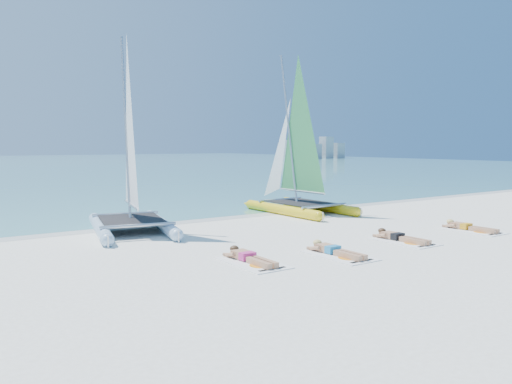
{
  "coord_description": "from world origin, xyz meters",
  "views": [
    {
      "loc": [
        -8.91,
        -10.58,
        2.73
      ],
      "look_at": [
        -0.9,
        1.2,
        1.36
      ],
      "focal_mm": 35.0,
      "sensor_mm": 36.0,
      "label": 1
    }
  ],
  "objects_px": {
    "towel_d": "(473,231)",
    "towel_b": "(339,256)",
    "towel_a": "(253,263)",
    "catamaran_blue": "(130,170)",
    "sunbather_b": "(334,250)",
    "sunbather_c": "(399,237)",
    "towel_c": "(404,241)",
    "sunbather_d": "(467,227)",
    "catamaran_yellow": "(293,160)",
    "sunbather_a": "(248,257)"
  },
  "relations": [
    {
      "from": "towel_d",
      "to": "towel_b",
      "type": "bearing_deg",
      "value": -178.0
    },
    {
      "from": "towel_a",
      "to": "catamaran_blue",
      "type": "bearing_deg",
      "value": 98.15
    },
    {
      "from": "sunbather_b",
      "to": "sunbather_c",
      "type": "relative_size",
      "value": 1.0
    },
    {
      "from": "towel_c",
      "to": "catamaran_blue",
      "type": "bearing_deg",
      "value": 133.84
    },
    {
      "from": "towel_b",
      "to": "towel_c",
      "type": "height_order",
      "value": "same"
    },
    {
      "from": "catamaran_blue",
      "to": "towel_b",
      "type": "relative_size",
      "value": 3.48
    },
    {
      "from": "towel_b",
      "to": "towel_d",
      "type": "bearing_deg",
      "value": 2.0
    },
    {
      "from": "catamaran_blue",
      "to": "towel_b",
      "type": "distance_m",
      "value": 7.17
    },
    {
      "from": "towel_b",
      "to": "sunbather_d",
      "type": "relative_size",
      "value": 1.07
    },
    {
      "from": "catamaran_blue",
      "to": "towel_c",
      "type": "distance_m",
      "value": 8.48
    },
    {
      "from": "towel_c",
      "to": "catamaran_yellow",
      "type": "bearing_deg",
      "value": 78.27
    },
    {
      "from": "sunbather_a",
      "to": "towel_c",
      "type": "xyz_separation_m",
      "value": [
        4.91,
        -0.48,
        -0.11
      ]
    },
    {
      "from": "towel_b",
      "to": "sunbather_a",
      "type": "bearing_deg",
      "value": 160.61
    },
    {
      "from": "sunbather_a",
      "to": "towel_b",
      "type": "distance_m",
      "value": 2.3
    },
    {
      "from": "catamaran_yellow",
      "to": "towel_a",
      "type": "height_order",
      "value": "catamaran_yellow"
    },
    {
      "from": "sunbather_a",
      "to": "towel_c",
      "type": "relative_size",
      "value": 0.93
    },
    {
      "from": "sunbather_a",
      "to": "towel_c",
      "type": "distance_m",
      "value": 4.94
    },
    {
      "from": "sunbather_a",
      "to": "towel_b",
      "type": "bearing_deg",
      "value": -19.39
    },
    {
      "from": "towel_d",
      "to": "sunbather_d",
      "type": "bearing_deg",
      "value": 90.0
    },
    {
      "from": "towel_d",
      "to": "sunbather_d",
      "type": "height_order",
      "value": "sunbather_d"
    },
    {
      "from": "catamaran_blue",
      "to": "towel_d",
      "type": "distance_m",
      "value": 10.94
    },
    {
      "from": "catamaran_blue",
      "to": "sunbather_d",
      "type": "relative_size",
      "value": 3.73
    },
    {
      "from": "towel_a",
      "to": "sunbather_a",
      "type": "relative_size",
      "value": 1.07
    },
    {
      "from": "towel_a",
      "to": "towel_c",
      "type": "distance_m",
      "value": 4.92
    },
    {
      "from": "towel_a",
      "to": "sunbather_c",
      "type": "distance_m",
      "value": 4.91
    },
    {
      "from": "sunbather_b",
      "to": "sunbather_d",
      "type": "xyz_separation_m",
      "value": [
        5.94,
        0.21,
        0.0
      ]
    },
    {
      "from": "catamaran_yellow",
      "to": "sunbather_d",
      "type": "distance_m",
      "value": 7.17
    },
    {
      "from": "towel_a",
      "to": "sunbather_d",
      "type": "relative_size",
      "value": 1.07
    },
    {
      "from": "sunbather_d",
      "to": "towel_c",
      "type": "bearing_deg",
      "value": -177.83
    },
    {
      "from": "sunbather_a",
      "to": "sunbather_d",
      "type": "xyz_separation_m",
      "value": [
        8.11,
        -0.36,
        0.0
      ]
    },
    {
      "from": "towel_b",
      "to": "sunbather_d",
      "type": "xyz_separation_m",
      "value": [
        5.94,
        0.4,
        0.11
      ]
    },
    {
      "from": "towel_a",
      "to": "sunbather_c",
      "type": "relative_size",
      "value": 1.07
    },
    {
      "from": "sunbather_a",
      "to": "catamaran_yellow",
      "type": "bearing_deg",
      "value": 44.91
    },
    {
      "from": "towel_a",
      "to": "towel_c",
      "type": "xyz_separation_m",
      "value": [
        4.91,
        -0.29,
        0.0
      ]
    },
    {
      "from": "towel_a",
      "to": "sunbather_d",
      "type": "height_order",
      "value": "sunbather_d"
    },
    {
      "from": "catamaran_blue",
      "to": "sunbather_d",
      "type": "bearing_deg",
      "value": -21.36
    },
    {
      "from": "catamaran_yellow",
      "to": "towel_b",
      "type": "height_order",
      "value": "catamaran_yellow"
    },
    {
      "from": "towel_c",
      "to": "sunbather_c",
      "type": "xyz_separation_m",
      "value": [
        -0.0,
        0.19,
        0.11
      ]
    },
    {
      "from": "catamaran_blue",
      "to": "towel_b",
      "type": "bearing_deg",
      "value": -52.63
    },
    {
      "from": "towel_c",
      "to": "sunbather_c",
      "type": "relative_size",
      "value": 1.07
    },
    {
      "from": "catamaran_blue",
      "to": "sunbather_c",
      "type": "relative_size",
      "value": 3.73
    },
    {
      "from": "catamaran_blue",
      "to": "sunbather_b",
      "type": "relative_size",
      "value": 3.73
    },
    {
      "from": "catamaran_blue",
      "to": "catamaran_yellow",
      "type": "height_order",
      "value": "catamaran_yellow"
    },
    {
      "from": "sunbather_b",
      "to": "sunbather_d",
      "type": "bearing_deg",
      "value": 2.0
    },
    {
      "from": "catamaran_blue",
      "to": "sunbather_c",
      "type": "distance_m",
      "value": 8.32
    },
    {
      "from": "towel_b",
      "to": "sunbather_c",
      "type": "xyz_separation_m",
      "value": [
        2.75,
        0.47,
        0.11
      ]
    },
    {
      "from": "towel_a",
      "to": "sunbather_c",
      "type": "xyz_separation_m",
      "value": [
        4.91,
        -0.1,
        0.11
      ]
    },
    {
      "from": "sunbather_a",
      "to": "sunbather_d",
      "type": "height_order",
      "value": "same"
    },
    {
      "from": "catamaran_yellow",
      "to": "towel_c",
      "type": "height_order",
      "value": "catamaran_yellow"
    },
    {
      "from": "sunbather_b",
      "to": "sunbather_d",
      "type": "relative_size",
      "value": 1.0
    }
  ]
}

